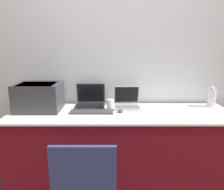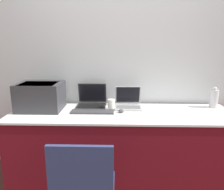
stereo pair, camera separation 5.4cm
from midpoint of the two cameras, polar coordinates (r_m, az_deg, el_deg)
The scene contains 10 objects.
wall_back at distance 2.63m, azimuth 1.74°, elevation 8.81°, with size 8.00×0.05×2.60m.
table at distance 2.47m, azimuth 1.84°, elevation -13.39°, with size 2.35×0.70×0.80m.
printer at distance 2.49m, azimuth -18.93°, elevation -0.15°, with size 0.47×0.39×0.30m.
laptop_left at distance 2.53m, azimuth -6.09°, elevation -1.71°, with size 0.33×0.30×0.25m.
laptop_right at distance 2.49m, azimuth 3.53°, elevation -2.03°, with size 0.30×0.30×0.23m.
external_keyboard at distance 2.30m, azimuth -5.78°, elevation -4.41°, with size 0.45×0.13×0.02m.
coffee_cup at distance 2.39m, azimuth -0.85°, elevation -2.48°, with size 0.08×0.08×0.11m.
mouse at distance 2.29m, azimuth 1.78°, elevation -4.17°, with size 0.06×0.05×0.04m.
metal_pitcher at distance 2.73m, azimuth 24.27°, elevation -0.60°, with size 0.09×0.09×0.24m.
chair at distance 1.68m, azimuth -7.59°, elevation -22.69°, with size 0.43×0.42×0.89m.
Camera 1 is at (-0.10, -1.86, 1.51)m, focal length 35.00 mm.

